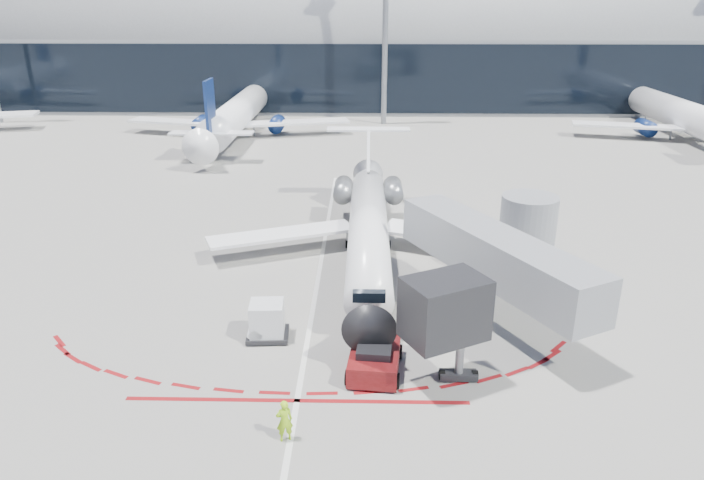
{
  "coord_description": "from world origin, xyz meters",
  "views": [
    {
      "loc": [
        2.7,
        -32.78,
        15.32
      ],
      "look_at": [
        1.95,
        1.37,
        2.01
      ],
      "focal_mm": 32.0,
      "sensor_mm": 36.0,
      "label": 1
    }
  ],
  "objects_px": {
    "regional_jet": "(368,224)",
    "pushback_tug": "(375,359)",
    "ramp_worker": "(284,421)",
    "uld_container": "(267,321)"
  },
  "relations": [
    {
      "from": "regional_jet",
      "to": "pushback_tug",
      "type": "bearing_deg",
      "value": -88.9
    },
    {
      "from": "pushback_tug",
      "to": "ramp_worker",
      "type": "distance_m",
      "value": 5.73
    },
    {
      "from": "ramp_worker",
      "to": "uld_container",
      "type": "xyz_separation_m",
      "value": [
        -1.73,
        7.4,
        0.06
      ]
    },
    {
      "from": "pushback_tug",
      "to": "regional_jet",
      "type": "bearing_deg",
      "value": 96.84
    },
    {
      "from": "ramp_worker",
      "to": "uld_container",
      "type": "height_order",
      "value": "uld_container"
    },
    {
      "from": "regional_jet",
      "to": "ramp_worker",
      "type": "height_order",
      "value": "regional_jet"
    },
    {
      "from": "regional_jet",
      "to": "pushback_tug",
      "type": "xyz_separation_m",
      "value": [
        0.25,
        -13.17,
        -1.49
      ]
    },
    {
      "from": "regional_jet",
      "to": "uld_container",
      "type": "distance_m",
      "value": 11.54
    },
    {
      "from": "pushback_tug",
      "to": "ramp_worker",
      "type": "height_order",
      "value": "ramp_worker"
    },
    {
      "from": "uld_container",
      "to": "regional_jet",
      "type": "bearing_deg",
      "value": 61.33
    }
  ]
}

